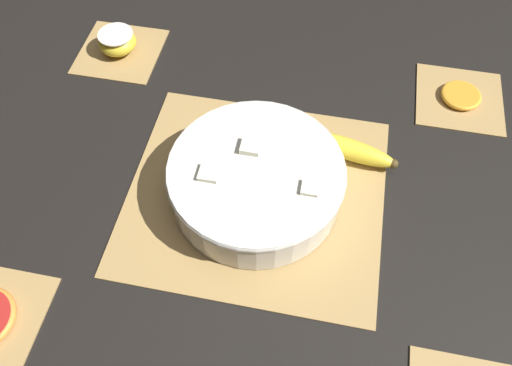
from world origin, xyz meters
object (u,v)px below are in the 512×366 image
object	(u,v)px
apple_half	(117,42)
orange_slice_whole	(461,95)
fruit_salad_bowl	(256,179)
whole_banana	(347,149)

from	to	relation	value
apple_half	orange_slice_whole	xyz separation A→B (m)	(-0.70, 0.00, -0.02)
apple_half	fruit_salad_bowl	bearing A→B (deg)	140.00
fruit_salad_bowl	whole_banana	xyz separation A→B (m)	(-0.14, -0.11, -0.02)
fruit_salad_bowl	apple_half	world-z (taller)	fruit_salad_bowl
whole_banana	orange_slice_whole	xyz separation A→B (m)	(-0.21, -0.18, -0.01)
apple_half	whole_banana	bearing A→B (deg)	159.51
fruit_salad_bowl	apple_half	xyz separation A→B (m)	(0.35, -0.29, -0.02)
whole_banana	apple_half	xyz separation A→B (m)	(0.49, -0.18, 0.00)
fruit_salad_bowl	whole_banana	distance (m)	0.18
fruit_salad_bowl	orange_slice_whole	size ratio (longest dim) A/B	3.76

